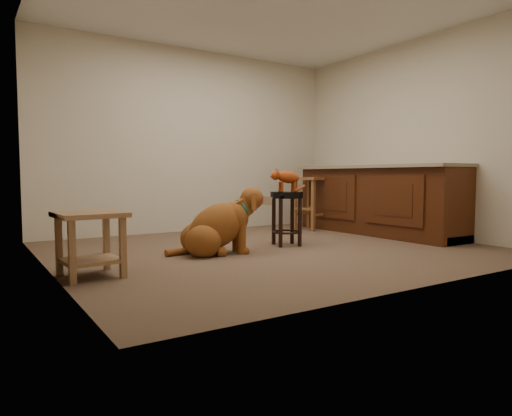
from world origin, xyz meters
TOP-DOWN VIEW (x-y plane):
  - floor at (0.00, 0.00)m, footprint 4.50×4.00m
  - room_shell at (0.00, 0.00)m, footprint 4.54×4.04m
  - cabinet_run at (1.94, 0.30)m, footprint 0.70×2.56m
  - padded_stool at (0.28, 0.12)m, footprint 0.39×0.39m
  - wood_stool at (1.52, 1.19)m, footprint 0.51×0.51m
  - side_table at (-2.00, -0.37)m, footprint 0.53×0.53m
  - golden_retriever at (-0.65, 0.04)m, footprint 1.11×0.62m
  - tabby_kitten at (0.27, 0.12)m, footprint 0.47×0.21m

SIDE VIEW (x-z plane):
  - floor at x=0.00m, z-range -0.01..0.01m
  - golden_retriever at x=-0.65m, z-range -0.09..0.63m
  - side_table at x=-2.00m, z-range 0.08..0.59m
  - wood_stool at x=1.52m, z-range 0.02..0.80m
  - padded_stool at x=0.28m, z-range 0.13..0.75m
  - cabinet_run at x=1.94m, z-range -0.03..0.91m
  - tabby_kitten at x=0.27m, z-range 0.63..0.92m
  - room_shell at x=0.00m, z-range 0.37..2.99m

